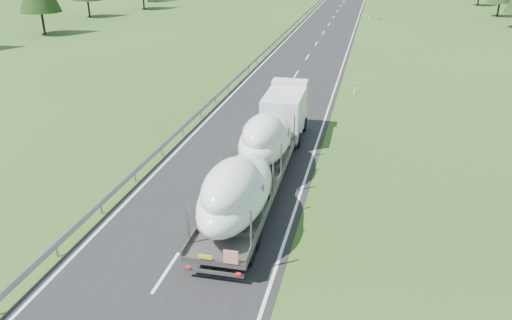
# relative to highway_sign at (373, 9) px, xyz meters

# --- Properties ---
(ground) EXTENTS (400.00, 400.00, 0.00)m
(ground) POSITION_rel_highway_sign_xyz_m (-7.20, -80.00, -1.81)
(ground) COLOR #2C4B19
(ground) RESTS_ON ground
(road_surface) EXTENTS (10.00, 400.00, 0.02)m
(road_surface) POSITION_rel_highway_sign_xyz_m (-7.20, 20.00, -1.80)
(road_surface) COLOR black
(road_surface) RESTS_ON ground
(guardrail) EXTENTS (0.10, 400.00, 0.76)m
(guardrail) POSITION_rel_highway_sign_xyz_m (-12.50, 19.94, -1.21)
(guardrail) COLOR slate
(guardrail) RESTS_ON ground
(highway_sign) EXTENTS (0.08, 0.90, 2.60)m
(highway_sign) POSITION_rel_highway_sign_xyz_m (0.00, 0.00, 0.00)
(highway_sign) COLOR slate
(highway_sign) RESTS_ON ground
(boat_truck) EXTENTS (3.19, 20.20, 4.11)m
(boat_truck) POSITION_rel_highway_sign_xyz_m (-5.08, -71.02, 0.46)
(boat_truck) COLOR silver
(boat_truck) RESTS_ON ground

